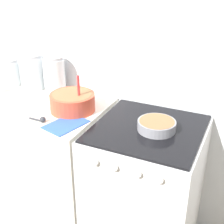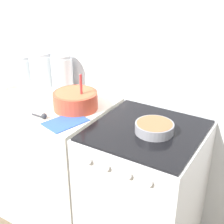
% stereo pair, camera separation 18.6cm
% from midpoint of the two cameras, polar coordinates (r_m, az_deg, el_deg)
% --- Properties ---
extents(wall_back, '(4.94, 0.05, 2.40)m').
position_cam_midpoint_polar(wall_back, '(2.11, -1.02, 9.47)').
color(wall_back, silver).
rests_on(wall_back, ground_plane).
extents(countertop_cabinet, '(0.97, 0.64, 0.93)m').
position_cam_midpoint_polar(countertop_cabinet, '(2.42, -15.13, -8.59)').
color(countertop_cabinet, silver).
rests_on(countertop_cabinet, ground_plane).
extents(stove, '(0.64, 0.66, 0.93)m').
position_cam_midpoint_polar(stove, '(2.06, 3.37, -14.37)').
color(stove, silver).
rests_on(stove, ground_plane).
extents(mixing_bowl, '(0.29, 0.29, 0.24)m').
position_cam_midpoint_polar(mixing_bowl, '(2.00, -9.90, 1.93)').
color(mixing_bowl, '#D84C33').
rests_on(mixing_bowl, countertop_cabinet).
extents(baking_pan, '(0.22, 0.22, 0.06)m').
position_cam_midpoint_polar(baking_pan, '(1.76, 5.18, -2.51)').
color(baking_pan, gray).
rests_on(baking_pan, stove).
extents(storage_jar_left, '(0.13, 0.13, 0.20)m').
position_cam_midpoint_polar(storage_jar_left, '(2.55, -19.96, 6.51)').
color(storage_jar_left, silver).
rests_on(storage_jar_left, countertop_cabinet).
extents(storage_jar_middle, '(0.17, 0.17, 0.26)m').
position_cam_midpoint_polar(storage_jar_middle, '(2.41, -16.59, 6.55)').
color(storage_jar_middle, silver).
rests_on(storage_jar_middle, countertop_cabinet).
extents(storage_jar_right, '(0.15, 0.15, 0.27)m').
position_cam_midpoint_polar(storage_jar_right, '(2.29, -12.77, 6.09)').
color(storage_jar_right, silver).
rests_on(storage_jar_right, countertop_cabinet).
extents(recipe_page, '(0.22, 0.28, 0.01)m').
position_cam_midpoint_polar(recipe_page, '(1.86, -11.29, -2.30)').
color(recipe_page, '#3359B2').
rests_on(recipe_page, countertop_cabinet).
extents(measuring_spoon, '(0.12, 0.04, 0.04)m').
position_cam_midpoint_polar(measuring_spoon, '(1.92, -15.57, -1.39)').
color(measuring_spoon, '#333338').
rests_on(measuring_spoon, countertop_cabinet).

